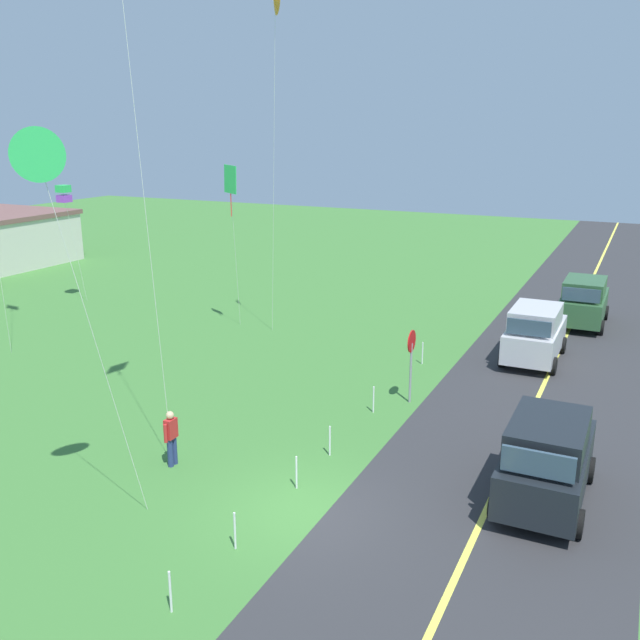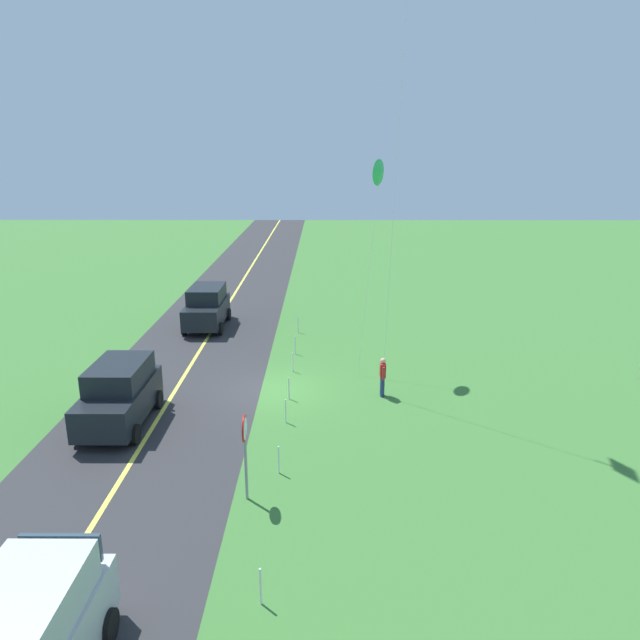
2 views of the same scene
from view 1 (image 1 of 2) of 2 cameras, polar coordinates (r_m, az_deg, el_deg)
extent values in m
cube|color=#3D7533|center=(17.62, -1.24, -15.57)|extent=(120.00, 120.00, 0.10)
cube|color=#2D2D30|center=(16.46, 11.97, -18.20)|extent=(120.00, 7.00, 0.00)
cube|color=#E5E04C|center=(16.46, 11.97, -18.19)|extent=(120.00, 0.16, 0.00)
cube|color=black|center=(18.56, 18.11, -11.37)|extent=(4.40, 1.90, 1.10)
cube|color=black|center=(17.93, 18.26, -9.00)|extent=(2.73, 1.75, 0.80)
cube|color=#334756|center=(18.93, 18.71, -7.72)|extent=(0.10, 1.62, 0.64)
cube|color=#334756|center=(16.47, 17.47, -11.20)|extent=(0.10, 1.62, 0.60)
cylinder|color=black|center=(20.18, 15.84, -10.65)|extent=(0.68, 0.22, 0.68)
cylinder|color=black|center=(20.03, 21.29, -11.38)|extent=(0.68, 0.22, 0.68)
cylinder|color=black|center=(17.68, 14.15, -14.51)|extent=(0.68, 0.22, 0.68)
cylinder|color=black|center=(17.50, 20.47, -15.40)|extent=(0.68, 0.22, 0.68)
cube|color=#2D5633|center=(34.96, 20.82, 1.07)|extent=(4.40, 1.90, 1.10)
cube|color=#2D5633|center=(34.51, 20.93, 2.50)|extent=(2.73, 1.75, 0.80)
cube|color=#334756|center=(35.57, 21.09, 2.85)|extent=(0.10, 1.62, 0.64)
cube|color=#334756|center=(32.93, 20.67, 1.93)|extent=(0.10, 1.62, 0.60)
cylinder|color=black|center=(36.55, 19.47, 0.91)|extent=(0.68, 0.22, 0.68)
cylinder|color=black|center=(36.43, 22.42, 0.57)|extent=(0.68, 0.22, 0.68)
cylinder|color=black|center=(33.80, 18.91, -0.20)|extent=(0.68, 0.22, 0.68)
cylinder|color=black|center=(33.66, 22.10, -0.57)|extent=(0.68, 0.22, 0.68)
cube|color=#B7B7BC|center=(29.01, 17.23, -1.47)|extent=(4.40, 1.90, 1.10)
cube|color=#B7B7BC|center=(28.51, 17.30, 0.22)|extent=(2.73, 1.75, 0.80)
cube|color=#334756|center=(29.56, 17.62, 0.72)|extent=(0.10, 1.62, 0.64)
cube|color=#334756|center=(26.96, 16.78, -0.61)|extent=(0.10, 1.62, 0.60)
cylinder|color=black|center=(30.65, 15.81, -1.52)|extent=(0.68, 0.22, 0.68)
cylinder|color=black|center=(30.42, 19.32, -1.95)|extent=(0.68, 0.22, 0.68)
cylinder|color=black|center=(27.96, 14.77, -3.10)|extent=(0.68, 0.22, 0.68)
cylinder|color=black|center=(27.71, 18.62, -3.59)|extent=(0.68, 0.22, 0.68)
cylinder|color=gray|center=(23.63, 7.45, -4.35)|extent=(0.08, 0.08, 2.10)
cylinder|color=red|center=(23.28, 7.55, -1.74)|extent=(0.76, 0.04, 0.76)
cylinder|color=white|center=(23.28, 7.49, -1.73)|extent=(0.62, 0.01, 0.62)
cylinder|color=navy|center=(19.86, -12.21, -10.61)|extent=(0.16, 0.16, 0.82)
cylinder|color=navy|center=(19.99, -11.89, -10.42)|extent=(0.16, 0.16, 0.82)
cube|color=red|center=(19.63, -12.16, -8.70)|extent=(0.36, 0.22, 0.56)
cylinder|color=red|center=(19.48, -12.59, -9.09)|extent=(0.10, 0.10, 0.52)
cylinder|color=red|center=(19.83, -11.73, -8.59)|extent=(0.10, 0.10, 0.52)
sphere|color=#D8AD84|center=(19.48, -12.23, -7.66)|extent=(0.22, 0.22, 0.22)
cylinder|color=silver|center=(17.97, -14.52, 12.11)|extent=(0.42, 0.53, 16.24)
cylinder|color=silver|center=(38.70, -19.44, 5.55)|extent=(0.87, 0.06, 5.77)
cube|color=green|center=(38.04, -20.35, 10.08)|extent=(0.56, 0.56, 0.36)
cube|color=purple|center=(38.08, -20.28, 9.34)|extent=(0.56, 0.56, 0.36)
cylinder|color=silver|center=(16.22, -17.78, -2.39)|extent=(1.48, 0.88, 8.53)
cone|color=green|center=(15.30, -22.24, 12.46)|extent=(1.05, 0.74, 1.11)
cylinder|color=silver|center=(31.90, -6.96, 5.33)|extent=(1.07, 0.41, 6.85)
cube|color=green|center=(30.92, -7.39, 11.40)|extent=(0.43, 0.88, 1.24)
cylinder|color=red|center=(31.00, -7.33, 9.74)|extent=(0.04, 0.04, 1.40)
cylinder|color=silver|center=(30.04, -3.83, 11.43)|extent=(1.30, 1.16, 13.77)
cone|color=orange|center=(29.50, -3.70, 24.77)|extent=(0.95, 0.87, 1.10)
cylinder|color=silver|center=(14.60, -12.20, -21.00)|extent=(0.05, 0.05, 0.90)
cylinder|color=silver|center=(16.14, -7.01, -16.81)|extent=(0.05, 0.05, 0.90)
cylinder|color=silver|center=(18.35, -1.95, -12.41)|extent=(0.05, 0.05, 0.90)
cylinder|color=silver|center=(20.01, 0.81, -9.90)|extent=(0.05, 0.05, 0.90)
cylinder|color=silver|center=(22.90, 4.42, -6.53)|extent=(0.05, 0.05, 0.90)
cylinder|color=silver|center=(27.64, 8.42, -2.71)|extent=(0.05, 0.05, 0.90)
camera|label=2|loc=(36.67, 11.98, 15.91)|focal=32.83mm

